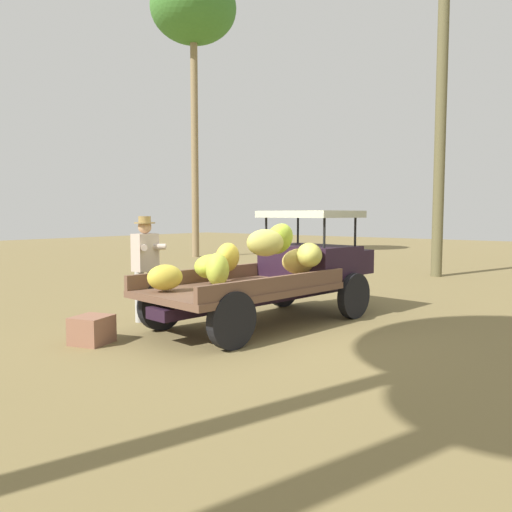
{
  "coord_description": "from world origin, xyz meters",
  "views": [
    {
      "loc": [
        -6.43,
        -4.73,
        1.76
      ],
      "look_at": [
        -0.18,
        0.18,
        1.11
      ],
      "focal_mm": 35.58,
      "sensor_mm": 36.0,
      "label": 1
    }
  ],
  "objects": [
    {
      "name": "truck",
      "position": [
        0.41,
        0.1,
        0.87
      ],
      "size": [
        4.58,
        2.15,
        1.83
      ],
      "rotation": [
        0.0,
        0.0,
        -0.12
      ],
      "color": "black",
      "rests_on": "ground"
    },
    {
      "name": "wooden_crate",
      "position": [
        -2.46,
        1.24,
        0.19
      ],
      "size": [
        0.6,
        0.58,
        0.38
      ],
      "primitive_type": "cube",
      "rotation": [
        0.0,
        0.0,
        1.88
      ],
      "color": "#8D5E47",
      "rests_on": "ground"
    },
    {
      "name": "farmer",
      "position": [
        -1.03,
        1.83,
        0.99
      ],
      "size": [
        0.53,
        0.46,
        1.73
      ],
      "rotation": [
        0.0,
        0.0,
        -1.59
      ],
      "color": "#AFADA8",
      "rests_on": "ground"
    },
    {
      "name": "ground_plane",
      "position": [
        0.0,
        0.0,
        0.0
      ],
      "size": [
        60.0,
        60.0,
        0.0
      ],
      "primitive_type": "plane",
      "color": "olive"
    },
    {
      "name": "forest_tree_6",
      "position": [
        8.54,
        10.22,
        9.88
      ],
      "size": [
        3.45,
        3.45,
        11.38
      ],
      "color": "#89724F",
      "rests_on": "ground"
    }
  ]
}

